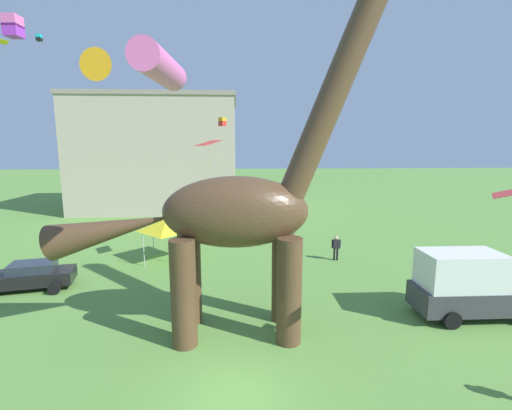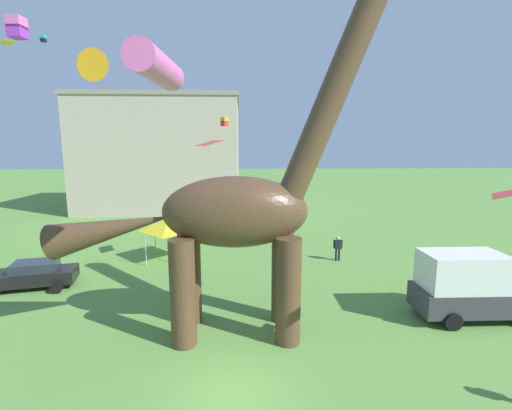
# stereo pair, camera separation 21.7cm
# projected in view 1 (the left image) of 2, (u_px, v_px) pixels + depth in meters

# --- Properties ---
(ground_plane) EXTENTS (240.00, 240.00, 0.00)m
(ground_plane) POSITION_uv_depth(u_px,v_px,m) (234.00, 396.00, 11.47)
(ground_plane) COLOR #5B8E3D
(dinosaur_sculpture) EXTENTS (14.14, 3.00, 14.78)m
(dinosaur_sculpture) POSITION_uv_depth(u_px,v_px,m) (234.00, 212.00, 14.65)
(dinosaur_sculpture) COLOR #513823
(dinosaur_sculpture) RESTS_ON ground_plane
(parked_sedan_left) EXTENTS (4.48, 2.63, 1.55)m
(parked_sedan_left) POSITION_uv_depth(u_px,v_px,m) (33.00, 275.00, 20.01)
(parked_sedan_left) COLOR black
(parked_sedan_left) RESTS_ON ground_plane
(parked_box_truck) EXTENTS (5.62, 2.37, 3.20)m
(parked_box_truck) POSITION_uv_depth(u_px,v_px,m) (473.00, 284.00, 16.57)
(parked_box_truck) COLOR #38383D
(parked_box_truck) RESTS_ON ground_plane
(person_far_spectator) EXTENTS (0.66, 0.29, 1.77)m
(person_far_spectator) POSITION_uv_depth(u_px,v_px,m) (336.00, 246.00, 25.03)
(person_far_spectator) COLOR black
(person_far_spectator) RESTS_ON ground_plane
(person_strolling_adult) EXTENTS (0.60, 0.26, 1.60)m
(person_strolling_adult) POSITION_uv_depth(u_px,v_px,m) (468.00, 257.00, 22.81)
(person_strolling_adult) COLOR black
(person_strolling_adult) RESTS_ON ground_plane
(festival_canopy_tent) EXTENTS (3.15, 3.15, 3.00)m
(festival_canopy_tent) POSITION_uv_depth(u_px,v_px,m) (167.00, 225.00, 24.96)
(festival_canopy_tent) COLOR #B2B2B7
(festival_canopy_tent) RESTS_ON ground_plane
(kite_mid_left) EXTENTS (2.39, 2.77, 0.80)m
(kite_mid_left) POSITION_uv_depth(u_px,v_px,m) (148.00, 67.00, 8.93)
(kite_mid_left) COLOR pink
(kite_high_left) EXTENTS (0.96, 0.96, 1.28)m
(kite_high_left) POSITION_uv_depth(u_px,v_px,m) (13.00, 26.00, 22.07)
(kite_high_left) COLOR pink
(kite_far_left) EXTENTS (0.64, 0.64, 0.65)m
(kite_far_left) POSITION_uv_depth(u_px,v_px,m) (222.00, 122.00, 27.53)
(kite_far_left) COLOR orange
(kite_mid_right) EXTENTS (1.94, 2.11, 2.16)m
(kite_mid_right) POSITION_uv_depth(u_px,v_px,m) (208.00, 143.00, 21.78)
(kite_mid_right) COLOR red
(kite_trailing) EXTENTS (0.41, 0.41, 0.54)m
(kite_trailing) POSITION_uv_depth(u_px,v_px,m) (39.00, 38.00, 29.55)
(kite_trailing) COLOR #19B2B7
(kite_far_right) EXTENTS (1.15, 1.22, 1.28)m
(kite_far_right) POSITION_uv_depth(u_px,v_px,m) (2.00, 42.00, 32.46)
(kite_far_right) COLOR yellow
(background_building_block) EXTENTS (19.87, 13.82, 14.17)m
(background_building_block) POSITION_uv_depth(u_px,v_px,m) (160.00, 154.00, 46.12)
(background_building_block) COLOR #B7A893
(background_building_block) RESTS_ON ground_plane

